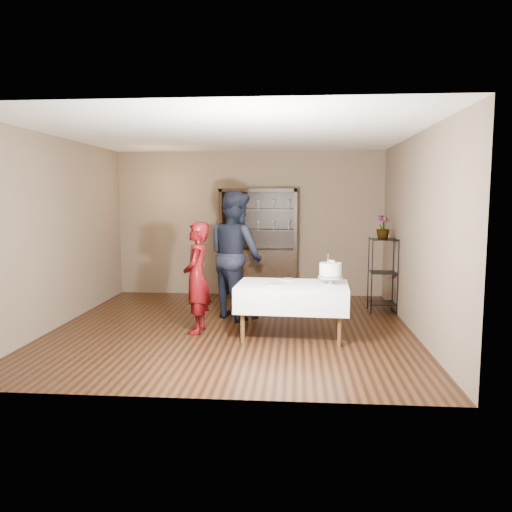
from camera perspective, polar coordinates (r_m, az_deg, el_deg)
The scene contains 14 objects.
floor at distance 7.16m, azimuth -2.68°, elevation -8.23°, with size 5.00×5.00×0.00m, color black.
ceiling at distance 6.96m, azimuth -2.81°, elevation 13.76°, with size 5.00×5.00×0.00m, color white.
back_wall at distance 9.41m, azimuth -0.80°, elevation 3.71°, with size 5.00×0.02×2.70m, color brown.
wall_left at distance 7.66m, azimuth -21.64°, elevation 2.54°, with size 0.02×5.00×2.70m, color brown.
wall_right at distance 7.06m, azimuth 17.83°, elevation 2.38°, with size 0.02×5.00×2.70m, color brown.
china_hutch at distance 9.21m, azimuth 0.30°, elevation -0.64°, with size 1.40×0.48×2.00m.
plant_etagere at distance 8.26m, azimuth 14.28°, elevation -1.79°, with size 0.42×0.42×1.20m.
cake_table at distance 6.59m, azimuth 4.18°, elevation -4.65°, with size 1.49×0.97×0.72m.
woman at distance 6.83m, azimuth -6.78°, elevation -2.48°, with size 0.55×0.36×1.52m, color #34040A.
man at distance 7.61m, azimuth -2.38°, elevation 0.13°, with size 0.95×0.74×1.95m, color black.
cake at distance 6.54m, azimuth 8.51°, elevation -1.71°, with size 0.35×0.35×0.44m.
plate_near at distance 6.47m, azimuth 2.26°, elevation -3.25°, with size 0.21×0.21×0.01m, color beige.
plate_far at distance 6.87m, azimuth 3.67°, elevation -2.67°, with size 0.19×0.19×0.01m, color beige.
potted_plant at distance 8.17m, azimuth 14.31°, elevation 3.22°, with size 0.21×0.21×0.38m, color #4A6932.
Camera 1 is at (0.88, -6.86, 1.85)m, focal length 35.00 mm.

